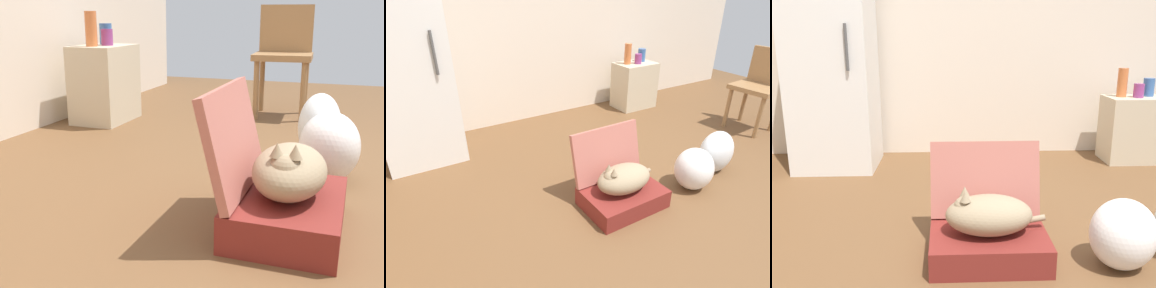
# 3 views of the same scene
# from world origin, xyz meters

# --- Properties ---
(ground_plane) EXTENTS (7.68, 7.68, 0.00)m
(ground_plane) POSITION_xyz_m (0.00, 0.00, 0.00)
(ground_plane) COLOR brown
(ground_plane) RESTS_ON ground
(wall_back) EXTENTS (6.40, 0.15, 2.60)m
(wall_back) POSITION_xyz_m (0.00, 2.26, 1.30)
(wall_back) COLOR beige
(wall_back) RESTS_ON ground
(suitcase_base) EXTENTS (0.60, 0.42, 0.15)m
(suitcase_base) POSITION_xyz_m (-0.37, 0.18, 0.07)
(suitcase_base) COLOR maroon
(suitcase_base) RESTS_ON ground
(suitcase_lid) EXTENTS (0.60, 0.14, 0.42)m
(suitcase_lid) POSITION_xyz_m (-0.37, 0.40, 0.35)
(suitcase_lid) COLOR #B26356
(suitcase_lid) RESTS_ON suitcase_base
(cat) EXTENTS (0.52, 0.28, 0.24)m
(cat) POSITION_xyz_m (-0.38, 0.18, 0.25)
(cat) COLOR #998466
(cat) RESTS_ON suitcase_base
(plastic_bag_white) EXTENTS (0.32, 0.31, 0.36)m
(plastic_bag_white) POSITION_xyz_m (0.27, 0.07, 0.18)
(plastic_bag_white) COLOR white
(plastic_bag_white) RESTS_ON ground
(refrigerator) EXTENTS (0.67, 0.63, 1.89)m
(refrigerator) POSITION_xyz_m (-1.54, 1.80, 0.94)
(refrigerator) COLOR silver
(refrigerator) RESTS_ON ground
(side_table) EXTENTS (0.52, 0.37, 0.59)m
(side_table) POSITION_xyz_m (1.12, 1.85, 0.30)
(side_table) COLOR beige
(side_table) RESTS_ON ground
(vase_tall) EXTENTS (0.09, 0.09, 0.26)m
(vase_tall) POSITION_xyz_m (0.99, 1.87, 0.72)
(vase_tall) COLOR #CC6B38
(vase_tall) RESTS_ON side_table
(vase_short) EXTENTS (0.10, 0.10, 0.16)m
(vase_short) POSITION_xyz_m (1.25, 1.90, 0.67)
(vase_short) COLOR #38609E
(vase_short) RESTS_ON side_table
(vase_round) EXTENTS (0.09, 0.09, 0.12)m
(vase_round) POSITION_xyz_m (1.12, 1.81, 0.66)
(vase_round) COLOR #8C387A
(vase_round) RESTS_ON side_table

